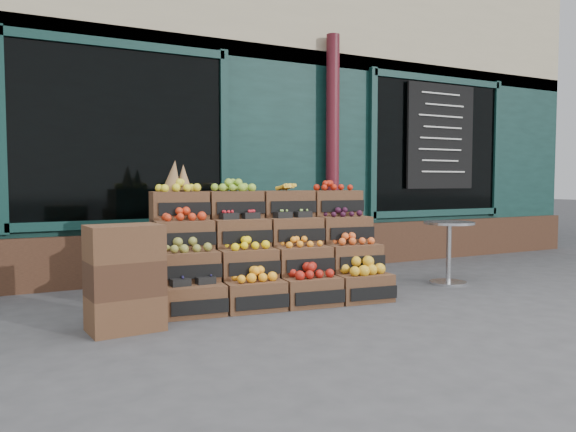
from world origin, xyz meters
name	(u,v)px	position (x,y,z in m)	size (l,w,h in m)	color
ground	(340,307)	(0.00, 0.00, 0.00)	(60.00, 60.00, 0.00)	#3C3C3E
shop_facade	(181,113)	(0.00, 5.11, 2.40)	(12.00, 6.24, 4.80)	#0C2B27
crate_display	(267,256)	(-0.45, 0.71, 0.44)	(2.41, 1.39, 1.43)	#523320
spare_crates	(125,278)	(-2.02, 0.10, 0.43)	(0.61, 0.44, 0.87)	#523320
bistro_table	(449,245)	(1.80, 0.43, 0.46)	(0.59, 0.59, 0.74)	#B7BABE
shopkeeper	(107,190)	(-1.67, 2.85, 1.10)	(0.80, 0.53, 2.20)	#1B5F2C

